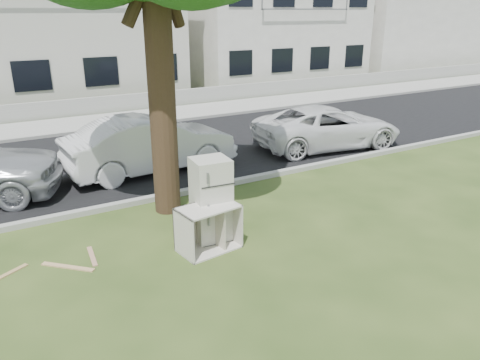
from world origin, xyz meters
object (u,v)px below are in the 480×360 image
car_right (328,127)px  fridge (211,200)px  car_center (151,144)px  cabinet (208,228)px

car_right → fridge: bearing=131.0°
car_center → car_right: bearing=-99.6°
cabinet → car_center: 4.73m
car_center → car_right: (5.55, -0.56, -0.09)m
fridge → cabinet: (-0.23, -0.33, -0.38)m
car_center → car_right: 5.58m
cabinet → car_center: car_center is taller
fridge → cabinet: size_ratio=1.49×
fridge → cabinet: fridge is taller
fridge → car_center: (0.42, 4.34, -0.05)m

